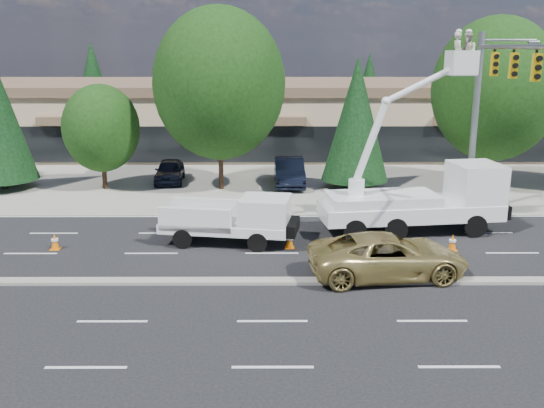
{
  "coord_description": "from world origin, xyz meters",
  "views": [
    {
      "loc": [
        -0.07,
        -20.56,
        8.33
      ],
      "look_at": [
        0.01,
        2.13,
        2.4
      ],
      "focal_mm": 40.0,
      "sensor_mm": 36.0,
      "label": 1
    }
  ],
  "objects_px": {
    "bucket_truck": "(426,191)",
    "utility_pickup": "(235,224)",
    "signal_mast": "(493,98)",
    "minivan": "(388,256)"
  },
  "relations": [
    {
      "from": "bucket_truck",
      "to": "utility_pickup",
      "type": "bearing_deg",
      "value": -176.01
    },
    {
      "from": "signal_mast",
      "to": "minivan",
      "type": "distance_m",
      "value": 10.1
    },
    {
      "from": "signal_mast",
      "to": "bucket_truck",
      "type": "xyz_separation_m",
      "value": [
        -2.99,
        -0.75,
        -4.14
      ]
    },
    {
      "from": "utility_pickup",
      "to": "bucket_truck",
      "type": "height_order",
      "value": "bucket_truck"
    },
    {
      "from": "bucket_truck",
      "to": "minivan",
      "type": "bearing_deg",
      "value": -123.4
    },
    {
      "from": "signal_mast",
      "to": "minivan",
      "type": "height_order",
      "value": "signal_mast"
    },
    {
      "from": "minivan",
      "to": "utility_pickup",
      "type": "bearing_deg",
      "value": 49.67
    },
    {
      "from": "signal_mast",
      "to": "bucket_truck",
      "type": "relative_size",
      "value": 1.12
    },
    {
      "from": "signal_mast",
      "to": "utility_pickup",
      "type": "bearing_deg",
      "value": -167.72
    },
    {
      "from": "signal_mast",
      "to": "bucket_truck",
      "type": "bearing_deg",
      "value": -165.88
    }
  ]
}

